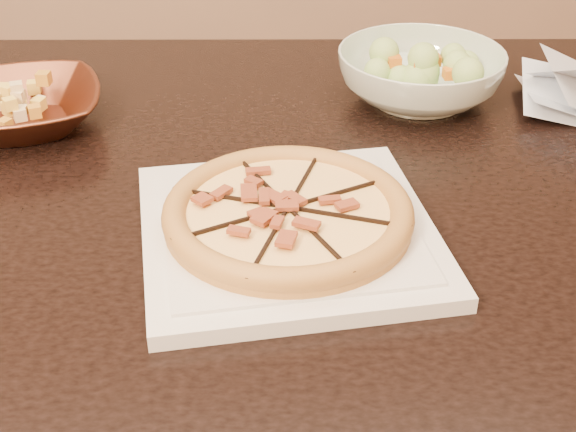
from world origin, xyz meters
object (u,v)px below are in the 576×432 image
at_px(dining_table, 182,241).
at_px(plate, 288,231).
at_px(pizza, 288,213).
at_px(bronze_bowl, 21,109).
at_px(salad_bowl, 420,76).

distance_m(dining_table, plate, 0.22).
height_order(pizza, bronze_bowl, bronze_bowl).
bearing_deg(dining_table, pizza, -50.93).
height_order(plate, pizza, pizza).
xyz_separation_m(dining_table, salad_bowl, (0.34, 0.19, 0.13)).
bearing_deg(pizza, dining_table, 129.07).
relative_size(plate, salad_bowl, 1.40).
distance_m(dining_table, salad_bowl, 0.41).
bearing_deg(salad_bowl, pizza, -123.37).
height_order(dining_table, salad_bowl, salad_bowl).
height_order(dining_table, plate, plate).
height_order(bronze_bowl, salad_bowl, salad_bowl).
distance_m(plate, bronze_bowl, 0.45).
bearing_deg(plate, salad_bowl, 56.63).
bearing_deg(bronze_bowl, plate, -42.58).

